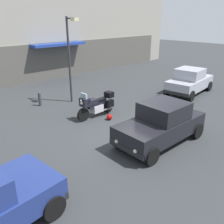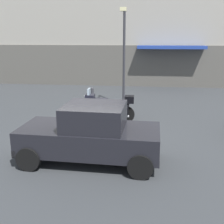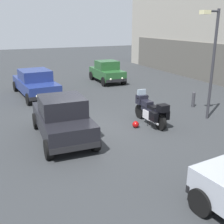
# 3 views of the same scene
# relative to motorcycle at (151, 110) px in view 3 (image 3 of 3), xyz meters

# --- Properties ---
(ground_plane) EXTENTS (80.00, 80.00, 0.00)m
(ground_plane) POSITION_rel_motorcycle_xyz_m (-0.33, -2.56, -0.62)
(ground_plane) COLOR #2D3033
(motorcycle) EXTENTS (2.26, 0.77, 1.36)m
(motorcycle) POSITION_rel_motorcycle_xyz_m (0.00, 0.00, 0.00)
(motorcycle) COLOR black
(motorcycle) RESTS_ON ground
(helmet) EXTENTS (0.28, 0.28, 0.28)m
(helmet) POSITION_rel_motorcycle_xyz_m (0.13, -0.78, -0.48)
(helmet) COLOR #990C0C
(helmet) RESTS_ON ground
(car_sedan_far) EXTENTS (4.68, 2.24, 1.56)m
(car_sedan_far) POSITION_rel_motorcycle_xyz_m (-6.94, -3.61, 0.16)
(car_sedan_far) COLOR navy
(car_sedan_far) RESTS_ON ground
(car_compact_side) EXTENTS (3.50, 1.74, 1.56)m
(car_compact_side) POSITION_rel_motorcycle_xyz_m (-8.96, 1.85, 0.15)
(car_compact_side) COLOR #235128
(car_compact_side) RESTS_ON ground
(car_wagon_end) EXTENTS (3.92, 1.91, 1.64)m
(car_wagon_end) POSITION_rel_motorcycle_xyz_m (0.03, -3.81, 0.19)
(car_wagon_end) COLOR black
(car_wagon_end) RESTS_ON ground
(streetlamp_curbside) EXTENTS (0.28, 0.94, 4.70)m
(streetlamp_curbside) POSITION_rel_motorcycle_xyz_m (0.42, 2.62, 2.24)
(streetlamp_curbside) COLOR #2D2D33
(streetlamp_curbside) RESTS_ON ground
(bollard_curbside) EXTENTS (0.16, 0.16, 0.80)m
(bollard_curbside) POSITION_rel_motorcycle_xyz_m (-1.28, 3.38, -0.19)
(bollard_curbside) COLOR #333338
(bollard_curbside) RESTS_ON ground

